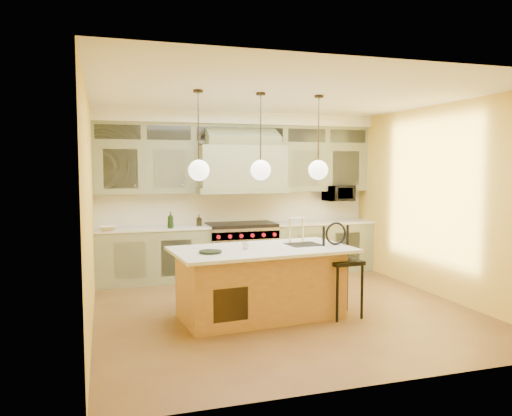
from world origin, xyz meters
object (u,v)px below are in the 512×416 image
object	(u,v)px
range	(241,249)
kitchen_island	(261,281)
counter_stool	(341,263)
microwave	(338,193)

from	to	relation	value
range	kitchen_island	xyz separation A→B (m)	(-0.39, -2.40, -0.01)
counter_stool	microwave	size ratio (longest dim) A/B	2.27
range	counter_stool	xyz separation A→B (m)	(0.63, -2.65, 0.22)
kitchen_island	counter_stool	world-z (taller)	kitchen_island
range	microwave	world-z (taller)	microwave
kitchen_island	microwave	bearing A→B (deg)	41.68
range	microwave	bearing A→B (deg)	3.12
range	microwave	xyz separation A→B (m)	(1.95, 0.11, 0.96)
range	kitchen_island	bearing A→B (deg)	-99.35
counter_stool	range	bearing A→B (deg)	98.90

